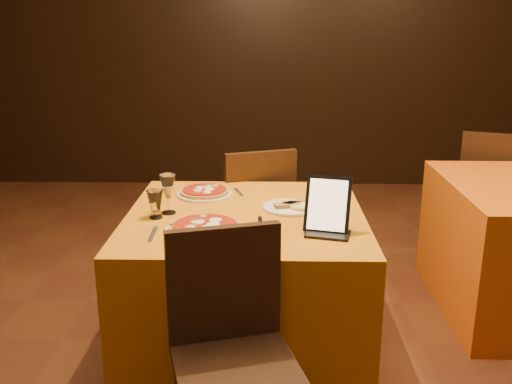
{
  "coord_description": "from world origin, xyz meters",
  "views": [
    {
      "loc": [
        -0.05,
        -2.2,
        1.6
      ],
      "look_at": [
        -0.1,
        0.29,
        0.86
      ],
      "focal_mm": 40.0,
      "sensor_mm": 36.0,
      "label": 1
    }
  ],
  "objects_px": {
    "pizza_far": "(204,193)",
    "pizza_near": "(205,229)",
    "tablet": "(328,204)",
    "chair_main_near": "(236,368)",
    "chair_side_far": "(490,193)",
    "chair_main_far": "(251,218)",
    "main_table": "(246,286)",
    "water_glass": "(155,204)",
    "wine_glass": "(168,194)"
  },
  "relations": [
    {
      "from": "chair_side_far",
      "to": "pizza_far",
      "type": "height_order",
      "value": "chair_side_far"
    },
    {
      "from": "pizza_near",
      "to": "chair_main_near",
      "type": "bearing_deg",
      "value": -73.71
    },
    {
      "from": "chair_main_near",
      "to": "chair_main_far",
      "type": "relative_size",
      "value": 1.0
    },
    {
      "from": "chair_main_near",
      "to": "chair_side_far",
      "type": "bearing_deg",
      "value": 36.23
    },
    {
      "from": "chair_side_far",
      "to": "tablet",
      "type": "bearing_deg",
      "value": 71.81
    },
    {
      "from": "pizza_near",
      "to": "water_glass",
      "type": "xyz_separation_m",
      "value": [
        -0.24,
        0.18,
        0.05
      ]
    },
    {
      "from": "main_table",
      "to": "tablet",
      "type": "distance_m",
      "value": 0.65
    },
    {
      "from": "chair_main_near",
      "to": "chair_side_far",
      "type": "height_order",
      "value": "same"
    },
    {
      "from": "pizza_near",
      "to": "pizza_far",
      "type": "distance_m",
      "value": 0.53
    },
    {
      "from": "pizza_far",
      "to": "water_glass",
      "type": "relative_size",
      "value": 2.17
    },
    {
      "from": "pizza_near",
      "to": "pizza_far",
      "type": "bearing_deg",
      "value": 96.55
    },
    {
      "from": "chair_main_near",
      "to": "pizza_far",
      "type": "bearing_deg",
      "value": 85.45
    },
    {
      "from": "pizza_near",
      "to": "pizza_far",
      "type": "relative_size",
      "value": 1.21
    },
    {
      "from": "water_glass",
      "to": "tablet",
      "type": "height_order",
      "value": "tablet"
    },
    {
      "from": "pizza_far",
      "to": "tablet",
      "type": "bearing_deg",
      "value": -41.2
    },
    {
      "from": "chair_main_far",
      "to": "wine_glass",
      "type": "relative_size",
      "value": 4.79
    },
    {
      "from": "chair_side_far",
      "to": "pizza_near",
      "type": "bearing_deg",
      "value": 62.73
    },
    {
      "from": "chair_side_far",
      "to": "chair_main_far",
      "type": "bearing_deg",
      "value": 40.3
    },
    {
      "from": "main_table",
      "to": "chair_side_far",
      "type": "relative_size",
      "value": 1.21
    },
    {
      "from": "pizza_far",
      "to": "pizza_near",
      "type": "bearing_deg",
      "value": -83.45
    },
    {
      "from": "main_table",
      "to": "water_glass",
      "type": "distance_m",
      "value": 0.6
    },
    {
      "from": "chair_main_near",
      "to": "pizza_near",
      "type": "bearing_deg",
      "value": 90.15
    },
    {
      "from": "chair_side_far",
      "to": "pizza_far",
      "type": "xyz_separation_m",
      "value": [
        -1.89,
        -1.08,
        0.31
      ]
    },
    {
      "from": "chair_main_far",
      "to": "wine_glass",
      "type": "distance_m",
      "value": 0.95
    },
    {
      "from": "main_table",
      "to": "water_glass",
      "type": "height_order",
      "value": "water_glass"
    },
    {
      "from": "pizza_far",
      "to": "chair_main_near",
      "type": "bearing_deg",
      "value": -78.41
    },
    {
      "from": "main_table",
      "to": "pizza_far",
      "type": "relative_size",
      "value": 3.89
    },
    {
      "from": "chair_side_far",
      "to": "pizza_near",
      "type": "height_order",
      "value": "chair_side_far"
    },
    {
      "from": "chair_main_near",
      "to": "water_glass",
      "type": "height_order",
      "value": "chair_main_near"
    },
    {
      "from": "chair_main_near",
      "to": "wine_glass",
      "type": "relative_size",
      "value": 4.79
    },
    {
      "from": "wine_glass",
      "to": "tablet",
      "type": "relative_size",
      "value": 0.78
    },
    {
      "from": "wine_glass",
      "to": "water_glass",
      "type": "relative_size",
      "value": 1.46
    },
    {
      "from": "chair_side_far",
      "to": "water_glass",
      "type": "xyz_separation_m",
      "value": [
        -2.07,
        -1.43,
        0.36
      ]
    },
    {
      "from": "main_table",
      "to": "chair_main_near",
      "type": "height_order",
      "value": "chair_main_near"
    },
    {
      "from": "wine_glass",
      "to": "water_glass",
      "type": "xyz_separation_m",
      "value": [
        -0.05,
        -0.07,
        -0.03
      ]
    },
    {
      "from": "chair_main_near",
      "to": "wine_glass",
      "type": "bearing_deg",
      "value": 98.04
    },
    {
      "from": "pizza_near",
      "to": "chair_side_far",
      "type": "bearing_deg",
      "value": 41.38
    },
    {
      "from": "chair_side_far",
      "to": "wine_glass",
      "type": "height_order",
      "value": "wine_glass"
    },
    {
      "from": "chair_side_far",
      "to": "water_glass",
      "type": "relative_size",
      "value": 7.0
    },
    {
      "from": "main_table",
      "to": "chair_main_far",
      "type": "distance_m",
      "value": 0.79
    },
    {
      "from": "main_table",
      "to": "chair_main_far",
      "type": "height_order",
      "value": "chair_main_far"
    },
    {
      "from": "wine_glass",
      "to": "tablet",
      "type": "distance_m",
      "value": 0.75
    },
    {
      "from": "pizza_near",
      "to": "tablet",
      "type": "relative_size",
      "value": 1.4
    },
    {
      "from": "chair_side_far",
      "to": "wine_glass",
      "type": "xyz_separation_m",
      "value": [
        -2.02,
        -1.36,
        0.39
      ]
    },
    {
      "from": "wine_glass",
      "to": "tablet",
      "type": "xyz_separation_m",
      "value": [
        0.71,
        -0.22,
        0.03
      ]
    },
    {
      "from": "main_table",
      "to": "wine_glass",
      "type": "height_order",
      "value": "wine_glass"
    },
    {
      "from": "water_glass",
      "to": "pizza_near",
      "type": "bearing_deg",
      "value": -36.1
    },
    {
      "from": "chair_main_near",
      "to": "pizza_near",
      "type": "xyz_separation_m",
      "value": [
        -0.16,
        0.55,
        0.31
      ]
    },
    {
      "from": "pizza_near",
      "to": "pizza_far",
      "type": "xyz_separation_m",
      "value": [
        -0.06,
        0.53,
        0.0
      ]
    },
    {
      "from": "main_table",
      "to": "pizza_near",
      "type": "bearing_deg",
      "value": -122.52
    }
  ]
}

